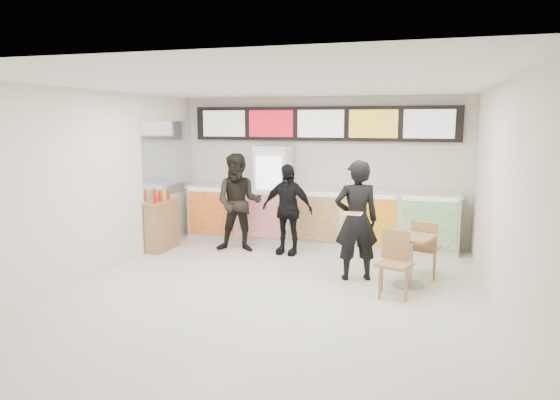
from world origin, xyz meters
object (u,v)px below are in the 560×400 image
at_px(drinks_fridge, 273,194).
at_px(cafe_table, 410,251).
at_px(customer_main, 356,220).
at_px(condiment_ledge, 162,225).
at_px(service_counter, 317,217).
at_px(customer_left, 239,203).
at_px(customer_mid, 287,209).

height_order(drinks_fridge, cafe_table, drinks_fridge).
bearing_deg(cafe_table, customer_main, -166.96).
bearing_deg(customer_main, drinks_fridge, -65.63).
bearing_deg(cafe_table, condiment_ledge, -170.84).
bearing_deg(service_counter, cafe_table, -48.77).
bearing_deg(drinks_fridge, cafe_table, -37.70).
bearing_deg(customer_left, condiment_ledge, -178.63).
relative_size(cafe_table, condiment_ledge, 1.45).
height_order(customer_mid, cafe_table, customer_mid).
distance_m(service_counter, customer_main, 2.38).
height_order(service_counter, customer_mid, customer_mid).
xyz_separation_m(customer_mid, cafe_table, (2.30, -1.30, -0.31)).
bearing_deg(condiment_ledge, customer_main, -11.68).
bearing_deg(customer_left, customer_mid, -6.44).
distance_m(service_counter, drinks_fridge, 1.03).
relative_size(service_counter, drinks_fridge, 2.78).
distance_m(drinks_fridge, cafe_table, 3.63).
height_order(service_counter, condiment_ledge, condiment_ledge).
height_order(drinks_fridge, customer_left, drinks_fridge).
bearing_deg(cafe_table, service_counter, 151.25).
relative_size(customer_left, cafe_table, 1.14).
distance_m(customer_left, customer_mid, 0.95).
height_order(customer_left, customer_mid, customer_left).
height_order(service_counter, drinks_fridge, drinks_fridge).
xyz_separation_m(service_counter, cafe_table, (1.92, -2.19, -0.02)).
relative_size(customer_mid, cafe_table, 1.03).
relative_size(drinks_fridge, customer_left, 1.05).
height_order(service_counter, customer_left, customer_left).
distance_m(drinks_fridge, customer_left, 1.06).
height_order(customer_main, customer_left, customer_main).
relative_size(customer_left, customer_mid, 1.11).
relative_size(service_counter, customer_left, 2.93).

